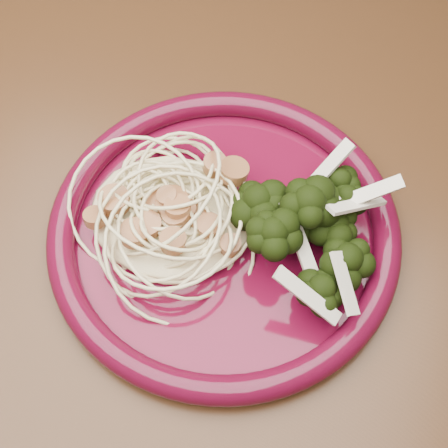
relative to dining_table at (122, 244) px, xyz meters
name	(u,v)px	position (x,y,z in m)	size (l,w,h in m)	color
dining_table	(122,244)	(0.00, 0.00, 0.00)	(1.20, 0.80, 0.75)	#472814
dinner_plate	(224,230)	(0.11, -0.01, 0.11)	(0.31, 0.31, 0.02)	#54081F
spaghetti_pile	(170,209)	(0.07, -0.01, 0.12)	(0.14, 0.12, 0.03)	beige
scallop_cluster	(166,185)	(0.07, -0.01, 0.16)	(0.12, 0.12, 0.04)	#AB7043
broccoli_pile	(294,234)	(0.17, 0.00, 0.13)	(0.09, 0.15, 0.05)	black
onion_garnish	(298,213)	(0.17, 0.00, 0.16)	(0.06, 0.10, 0.06)	beige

